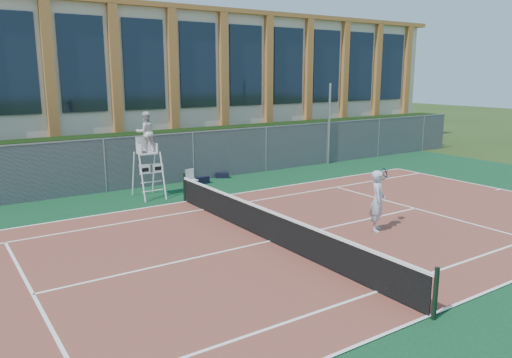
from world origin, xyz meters
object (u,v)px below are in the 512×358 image
umpire_chair (146,135)px  tennis_player (378,201)px  steel_pole (329,124)px  plastic_chair (191,178)px

umpire_chair → tennis_player: umpire_chair is taller
steel_pole → tennis_player: 11.87m
tennis_player → steel_pole: bearing=55.3°
umpire_chair → tennis_player: bearing=-62.6°
tennis_player → plastic_chair: bearing=105.1°
umpire_chair → plastic_chair: bearing=5.7°
steel_pole → plastic_chair: size_ratio=4.94×
umpire_chair → tennis_player: size_ratio=1.80×
umpire_chair → plastic_chair: (1.95, 0.19, -1.96)m
steel_pole → plastic_chair: 9.21m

